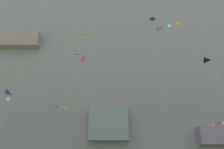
% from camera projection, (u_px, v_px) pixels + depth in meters
% --- Properties ---
extents(cliff_face, '(180.00, 33.56, 61.82)m').
position_uv_depth(cliff_face, '(109.00, 88.00, 81.86)').
color(cliff_face, gray).
rests_on(cliff_face, ground).
extents(kite_windsock_upper_mid, '(3.78, 6.16, 34.51)m').
position_uv_depth(kite_windsock_upper_mid, '(81.00, 33.00, 55.10)').
color(kite_windsock_upper_mid, '#8CCC33').
rests_on(kite_windsock_upper_mid, ground).
extents(kite_diamond_far_left, '(1.44, 4.07, 35.48)m').
position_uv_depth(kite_diamond_far_left, '(153.00, 26.00, 49.75)').
color(kite_diamond_far_left, black).
rests_on(kite_diamond_far_left, ground).
extents(kite_delta_high_center, '(3.51, 1.85, 28.21)m').
position_uv_depth(kite_delta_high_center, '(77.00, 60.00, 52.63)').
color(kite_delta_high_center, '#38B2D1').
rests_on(kite_delta_high_center, ground).
extents(kite_banner_low_right, '(4.59, 4.65, 12.26)m').
position_uv_depth(kite_banner_low_right, '(224.00, 125.00, 48.15)').
color(kite_banner_low_right, black).
rests_on(kite_banner_low_right, ground).
extents(kite_diamond_near_cliff, '(2.53, 3.02, 24.72)m').
position_uv_depth(kite_diamond_near_cliff, '(83.00, 65.00, 45.59)').
color(kite_diamond_near_cliff, '#CC3399').
rests_on(kite_diamond_near_cliff, ground).
extents(kite_delta_mid_center, '(2.76, 6.76, 16.53)m').
position_uv_depth(kite_delta_mid_center, '(213.00, 65.00, 31.35)').
color(kite_delta_mid_center, black).
rests_on(kite_delta_mid_center, ground).
extents(kite_delta_high_left, '(3.32, 6.76, 9.76)m').
position_uv_depth(kite_delta_high_left, '(10.00, 101.00, 24.46)').
color(kite_delta_high_left, blue).
rests_on(kite_delta_high_left, ground).
extents(kite_banner_front_field, '(3.89, 2.18, 15.67)m').
position_uv_depth(kite_banner_front_field, '(60.00, 111.00, 48.68)').
color(kite_banner_front_field, black).
rests_on(kite_banner_front_field, ground).
extents(kite_banner_upper_right, '(5.01, 3.83, 27.31)m').
position_uv_depth(kite_banner_upper_right, '(169.00, 29.00, 40.30)').
color(kite_banner_upper_right, black).
rests_on(kite_banner_upper_right, ground).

